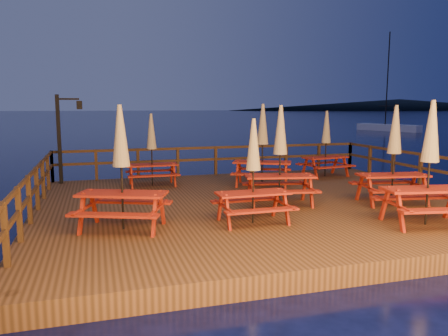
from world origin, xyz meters
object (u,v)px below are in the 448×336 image
(picnic_table_1, at_px, (253,169))
(picnic_table_2, at_px, (394,153))
(picnic_table_0, at_px, (121,166))
(lamp_post, at_px, (64,131))
(sailboat, at_px, (388,128))

(picnic_table_1, bearing_deg, picnic_table_2, 10.31)
(picnic_table_0, bearing_deg, lamp_post, 125.18)
(picnic_table_0, bearing_deg, sailboat, 68.38)
(sailboat, xyz_separation_m, picnic_table_2, (-25.91, -34.70, 1.38))
(picnic_table_0, height_order, picnic_table_2, picnic_table_0)
(sailboat, height_order, picnic_table_0, sailboat)
(sailboat, bearing_deg, picnic_table_0, -152.83)
(lamp_post, bearing_deg, picnic_table_2, -33.58)
(sailboat, bearing_deg, lamp_post, -159.72)
(lamp_post, distance_m, picnic_table_2, 10.44)
(picnic_table_1, relative_size, picnic_table_2, 0.89)
(lamp_post, distance_m, picnic_table_0, 6.49)
(picnic_table_2, bearing_deg, picnic_table_0, -166.74)
(picnic_table_1, distance_m, picnic_table_2, 4.41)
(sailboat, relative_size, picnic_table_0, 4.45)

